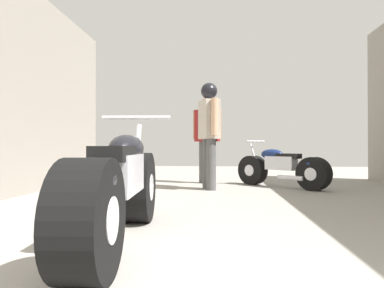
{
  "coord_description": "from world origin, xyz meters",
  "views": [
    {
      "loc": [
        -0.21,
        -0.02,
        0.69
      ],
      "look_at": [
        -0.5,
        3.75,
        0.72
      ],
      "focal_mm": 32.47,
      "sensor_mm": 36.0,
      "label": 1
    }
  ],
  "objects_px": {
    "mechanic_in_blue": "(207,134)",
    "motorcycle_maroon_cruiser": "(119,189)",
    "mechanic_with_helmet": "(209,125)",
    "motorcycle_black_naked": "(282,168)"
  },
  "relations": [
    {
      "from": "mechanic_in_blue",
      "to": "mechanic_with_helmet",
      "type": "bearing_deg",
      "value": -86.17
    },
    {
      "from": "motorcycle_maroon_cruiser",
      "to": "motorcycle_black_naked",
      "type": "relative_size",
      "value": 1.48
    },
    {
      "from": "mechanic_in_blue",
      "to": "mechanic_with_helmet",
      "type": "height_order",
      "value": "mechanic_with_helmet"
    },
    {
      "from": "motorcycle_maroon_cruiser",
      "to": "mechanic_in_blue",
      "type": "bearing_deg",
      "value": 83.41
    },
    {
      "from": "motorcycle_maroon_cruiser",
      "to": "mechanic_with_helmet",
      "type": "bearing_deg",
      "value": 80.36
    },
    {
      "from": "motorcycle_maroon_cruiser",
      "to": "motorcycle_black_naked",
      "type": "xyz_separation_m",
      "value": [
        1.79,
        3.61,
        -0.07
      ]
    },
    {
      "from": "motorcycle_maroon_cruiser",
      "to": "mechanic_in_blue",
      "type": "distance_m",
      "value": 4.28
    },
    {
      "from": "motorcycle_black_naked",
      "to": "mechanic_in_blue",
      "type": "relative_size",
      "value": 0.86
    },
    {
      "from": "mechanic_in_blue",
      "to": "motorcycle_maroon_cruiser",
      "type": "bearing_deg",
      "value": -96.59
    },
    {
      "from": "motorcycle_black_naked",
      "to": "motorcycle_maroon_cruiser",
      "type": "bearing_deg",
      "value": -116.4
    }
  ]
}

